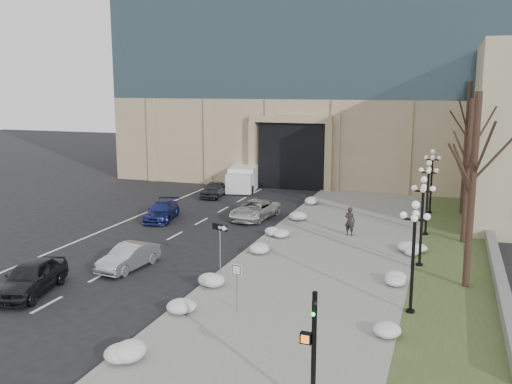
% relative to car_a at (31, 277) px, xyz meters
% --- Properties ---
extents(ground, '(160.00, 160.00, 0.00)m').
position_rel_car_a_xyz_m(ground, '(8.03, -2.92, -0.76)').
color(ground, black).
rests_on(ground, ground).
extents(sidewalk, '(9.00, 40.00, 0.12)m').
position_rel_car_a_xyz_m(sidewalk, '(11.53, 11.08, -0.70)').
color(sidewalk, gray).
rests_on(sidewalk, ground).
extents(curb, '(0.30, 40.00, 0.14)m').
position_rel_car_a_xyz_m(curb, '(7.03, 11.08, -0.69)').
color(curb, gray).
rests_on(curb, ground).
extents(grass_strip, '(4.00, 40.00, 0.10)m').
position_rel_car_a_xyz_m(grass_strip, '(18.03, 11.08, -0.71)').
color(grass_strip, '#3A4A25').
rests_on(grass_strip, ground).
extents(stone_wall, '(0.50, 30.00, 0.70)m').
position_rel_car_a_xyz_m(stone_wall, '(20.03, 13.08, -0.41)').
color(stone_wall, slate).
rests_on(stone_wall, ground).
extents(car_a, '(2.68, 4.75, 1.53)m').
position_rel_car_a_xyz_m(car_a, '(0.00, 0.00, 0.00)').
color(car_a, black).
rests_on(car_a, ground).
extents(car_b, '(1.78, 3.98, 1.27)m').
position_rel_car_a_xyz_m(car_b, '(2.29, 4.49, -0.13)').
color(car_b, '#989A9F').
rests_on(car_b, ground).
extents(car_c, '(2.64, 4.60, 1.26)m').
position_rel_car_a_xyz_m(car_c, '(-1.26, 14.64, -0.13)').
color(car_c, navy).
rests_on(car_c, ground).
extents(car_d, '(2.72, 4.96, 1.32)m').
position_rel_car_a_xyz_m(car_d, '(4.77, 17.01, -0.11)').
color(car_d, silver).
rests_on(car_d, ground).
extents(car_e, '(1.87, 3.90, 1.29)m').
position_rel_car_a_xyz_m(car_e, '(-1.10, 23.44, -0.12)').
color(car_e, '#2F2F34').
rests_on(car_e, ground).
extents(pedestrian, '(0.74, 0.59, 1.79)m').
position_rel_car_a_xyz_m(pedestrian, '(11.90, 14.32, 0.25)').
color(pedestrian, black).
rests_on(pedestrian, sidewalk).
extents(box_truck, '(3.42, 6.83, 2.07)m').
position_rel_car_a_xyz_m(box_truck, '(0.00, 27.87, 0.24)').
color(box_truck, silver).
rests_on(box_truck, ground).
extents(one_way_sign, '(0.96, 0.48, 2.63)m').
position_rel_car_a_xyz_m(one_way_sign, '(7.28, 4.92, 1.41)').
color(one_way_sign, slate).
rests_on(one_way_sign, ground).
extents(keep_sign, '(0.45, 0.14, 2.12)m').
position_rel_car_a_xyz_m(keep_sign, '(9.59, 0.84, 0.79)').
color(keep_sign, slate).
rests_on(keep_sign, ground).
extents(traffic_signal, '(0.63, 0.84, 3.71)m').
position_rel_car_a_xyz_m(traffic_signal, '(14.19, -5.31, 1.08)').
color(traffic_signal, black).
rests_on(traffic_signal, ground).
extents(snow_clump_a, '(1.10, 1.60, 0.36)m').
position_rel_car_a_xyz_m(snow_clump_a, '(7.48, -4.48, -0.46)').
color(snow_clump_a, silver).
rests_on(snow_clump_a, sidewalk).
extents(snow_clump_b, '(1.10, 1.60, 0.36)m').
position_rel_car_a_xyz_m(snow_clump_b, '(7.64, -0.17, -0.46)').
color(snow_clump_b, silver).
rests_on(snow_clump_b, sidewalk).
extents(snow_clump_c, '(1.10, 1.60, 0.36)m').
position_rel_car_a_xyz_m(snow_clump_c, '(7.38, 3.53, -0.46)').
color(snow_clump_c, silver).
rests_on(snow_clump_c, sidewalk).
extents(snow_clump_d, '(1.10, 1.60, 0.36)m').
position_rel_car_a_xyz_m(snow_clump_d, '(7.57, 8.89, -0.46)').
color(snow_clump_d, silver).
rests_on(snow_clump_d, sidewalk).
extents(snow_clump_e, '(1.10, 1.60, 0.36)m').
position_rel_car_a_xyz_m(snow_clump_e, '(7.73, 12.82, -0.46)').
color(snow_clump_e, silver).
rests_on(snow_clump_e, sidewalk).
extents(snow_clump_f, '(1.10, 1.60, 0.36)m').
position_rel_car_a_xyz_m(snow_clump_f, '(7.55, 17.23, -0.46)').
color(snow_clump_f, silver).
rests_on(snow_clump_f, sidewalk).
extents(snow_clump_g, '(1.10, 1.60, 0.36)m').
position_rel_car_a_xyz_m(snow_clump_g, '(7.33, 22.49, -0.46)').
color(snow_clump_g, silver).
rests_on(snow_clump_g, sidewalk).
extents(snow_clump_h, '(1.10, 1.60, 0.36)m').
position_rel_car_a_xyz_m(snow_clump_h, '(15.89, -0.07, -0.46)').
color(snow_clump_h, silver).
rests_on(snow_clump_h, sidewalk).
extents(snow_clump_i, '(1.10, 1.60, 0.36)m').
position_rel_car_a_xyz_m(snow_clump_i, '(15.59, 6.02, -0.46)').
color(snow_clump_i, silver).
rests_on(snow_clump_i, sidewalk).
extents(snow_clump_j, '(1.10, 1.60, 0.36)m').
position_rel_car_a_xyz_m(snow_clump_j, '(15.88, 11.64, -0.46)').
color(snow_clump_j, silver).
rests_on(snow_clump_j, sidewalk).
extents(lamppost_a, '(1.18, 1.18, 4.76)m').
position_rel_car_a_xyz_m(lamppost_a, '(16.33, 3.08, 2.31)').
color(lamppost_a, black).
rests_on(lamppost_a, ground).
extents(lamppost_b, '(1.18, 1.18, 4.76)m').
position_rel_car_a_xyz_m(lamppost_b, '(16.33, 9.58, 2.31)').
color(lamppost_b, black).
rests_on(lamppost_b, ground).
extents(lamppost_c, '(1.18, 1.18, 4.76)m').
position_rel_car_a_xyz_m(lamppost_c, '(16.33, 16.08, 2.31)').
color(lamppost_c, black).
rests_on(lamppost_c, ground).
extents(lamppost_d, '(1.18, 1.18, 4.76)m').
position_rel_car_a_xyz_m(lamppost_d, '(16.33, 22.58, 2.31)').
color(lamppost_d, black).
rests_on(lamppost_d, ground).
extents(tree_near, '(3.20, 3.20, 9.00)m').
position_rel_car_a_xyz_m(tree_near, '(18.53, 7.08, 5.07)').
color(tree_near, black).
rests_on(tree_near, ground).
extents(tree_mid, '(3.20, 3.20, 8.50)m').
position_rel_car_a_xyz_m(tree_mid, '(18.53, 15.08, 4.74)').
color(tree_mid, black).
rests_on(tree_mid, ground).
extents(tree_far, '(3.20, 3.20, 9.50)m').
position_rel_car_a_xyz_m(tree_far, '(18.53, 23.08, 5.39)').
color(tree_far, black).
rests_on(tree_far, ground).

